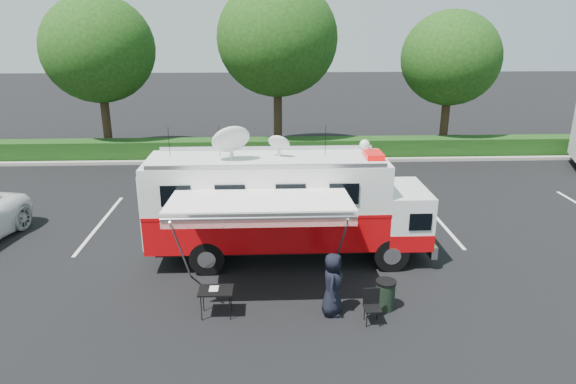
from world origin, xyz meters
The scene contains 9 objects.
ground_plane centered at (0.00, 0.00, 0.00)m, with size 120.00×120.00×0.00m, color black.
back_border centered at (1.14, 12.90, 5.00)m, with size 60.00×6.14×8.87m.
stall_lines centered at (-0.50, 3.00, 0.00)m, with size 24.12×5.50×0.01m.
command_truck centered at (-0.07, 0.00, 1.68)m, with size 8.19×2.25×3.93m.
awning centered at (-0.80, -2.34, 2.53)m, with size 4.47×2.33×2.70m.
person centered at (0.91, -3.19, 0.00)m, with size 0.77×0.50×1.58m, color black.
folding_table centered at (-1.88, -3.16, 0.65)m, with size 0.82×0.59×0.70m.
folding_chair centered at (1.80, -3.57, 0.48)m, with size 0.40×0.42×0.82m.
trash_bin centered at (2.24, -3.03, 0.38)m, with size 0.50×0.50×0.76m.
Camera 1 is at (-0.63, -14.05, 6.74)m, focal length 32.00 mm.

